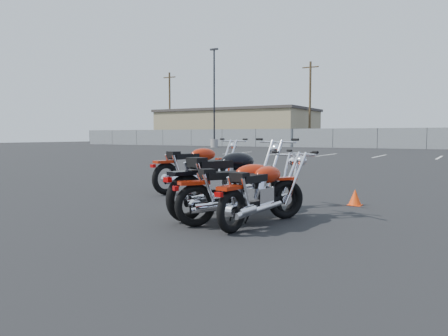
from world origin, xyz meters
The scene contains 12 objects.
ground centered at (0.00, 0.00, 0.00)m, with size 120.00×120.00×0.00m, color black.
motorcycle_front_red centered at (-1.36, 2.14, 0.50)m, with size 1.14×2.23×1.10m.
motorcycle_second_black centered at (0.54, 0.14, 0.51)m, with size 1.15×2.28×1.13m.
motorcycle_third_red centered at (1.27, -0.27, 0.43)m, with size 0.74×1.91×0.94m.
motorcycle_rear_red centered at (1.00, -0.29, 0.44)m, with size 1.47×1.79×0.96m.
training_cone_near centered at (1.95, 1.97, 0.13)m, with size 0.23×0.23×0.27m.
light_pole_west centered at (-18.19, 30.41, 2.37)m, with size 0.80×0.70×9.35m.
chainlink_fence centered at (0.00, 35.00, 0.90)m, with size 80.06×0.06×1.80m.
tan_building_west centered at (-22.00, 42.00, 2.16)m, with size 18.40×10.40×4.30m.
utility_pole_a centered at (-30.00, 39.00, 4.69)m, with size 1.80×0.24×9.00m.
utility_pole_b centered at (-12.00, 40.00, 4.69)m, with size 1.80×0.24×9.00m.
parking_line_stripes centered at (-2.50, 20.00, 0.00)m, with size 15.12×4.00×0.01m.
Camera 1 is at (3.69, -5.41, 1.18)m, focal length 35.00 mm.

